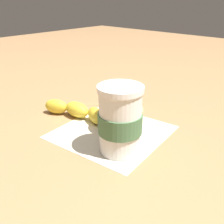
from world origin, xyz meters
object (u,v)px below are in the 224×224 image
coffee_cup (120,120)px  sugar_packet (134,109)px  banana (76,110)px  muffin (115,111)px

coffee_cup → sugar_packet: 0.21m
coffee_cup → banana: 0.19m
coffee_cup → sugar_packet: (0.10, -0.17, -0.06)m
sugar_packet → banana: bearing=59.1°
coffee_cup → sugar_packet: bearing=-60.0°
muffin → sugar_packet: muffin is taller
sugar_packet → coffee_cup: bearing=120.0°
muffin → sugar_packet: 0.13m
coffee_cup → sugar_packet: coffee_cup is taller
banana → sugar_packet: 0.15m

